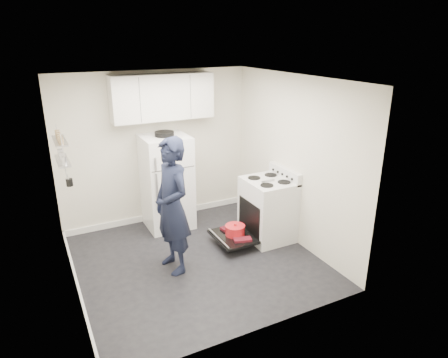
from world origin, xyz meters
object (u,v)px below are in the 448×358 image
electric_range (267,210)px  person (172,206)px  refrigerator (167,182)px  open_oven_door (234,233)px

electric_range → person: person is taller
refrigerator → open_oven_door: bearing=-59.1°
open_oven_door → person: (-1.02, -0.19, 0.72)m
electric_range → person: 1.66m
electric_range → open_oven_door: bearing=179.3°
electric_range → refrigerator: bearing=138.1°
open_oven_door → person: 1.26m
electric_range → person: bearing=-173.3°
electric_range → open_oven_door: (-0.57, 0.01, -0.28)m
refrigerator → person: 1.35m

